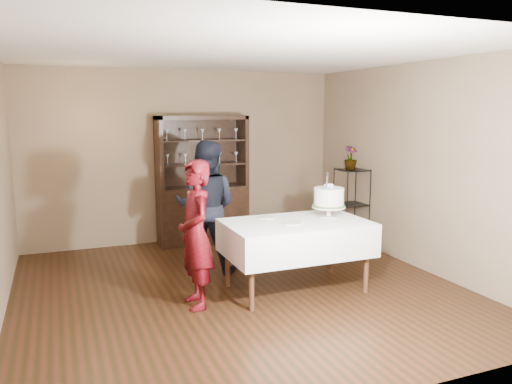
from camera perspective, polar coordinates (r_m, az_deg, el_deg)
floor at (r=5.98m, az=-1.89°, el=-11.03°), size 5.00×5.00×0.00m
ceiling at (r=5.64m, az=-2.04°, el=15.65°), size 5.00×5.00×0.00m
back_wall at (r=8.03m, az=-8.09°, el=4.02°), size 5.00×0.02×2.70m
wall_right at (r=6.91m, az=17.94°, el=2.81°), size 0.02×5.00×2.70m
china_hutch at (r=7.94m, az=-6.14°, el=-1.00°), size 1.40×0.48×2.00m
plant_etagere at (r=7.84m, az=10.84°, el=-1.35°), size 0.42×0.42×1.20m
cake_table at (r=5.79m, az=4.60°, el=-5.24°), size 1.63×1.01×0.82m
woman at (r=5.30m, az=-6.93°, el=-4.83°), size 0.38×0.58×1.58m
man at (r=6.46m, az=-5.74°, el=-1.67°), size 1.04×0.96×1.70m
cake at (r=6.01m, az=8.32°, el=-0.76°), size 0.40×0.40×0.55m
plate_near at (r=5.63m, az=4.14°, el=-3.57°), size 0.29×0.29×0.01m
plate_far at (r=5.91m, az=1.17°, el=-2.92°), size 0.24×0.24×0.01m
potted_plant at (r=7.75m, az=10.77°, el=3.86°), size 0.20×0.20×0.35m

